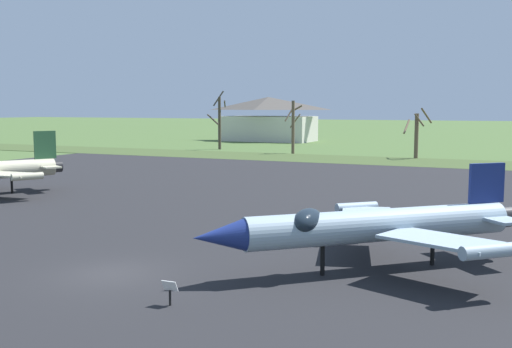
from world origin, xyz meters
TOP-DOWN VIEW (x-y plane):
  - ground_plane at (0.00, 0.00)m, footprint 600.00×600.00m
  - asphalt_apron at (0.00, 18.36)m, footprint 89.04×61.18m
  - grass_verge_strip at (0.00, 54.95)m, footprint 149.04×12.00m
  - jet_fighter_front_left at (9.26, 4.65)m, footprint 11.54×11.03m
  - info_placard_front_left at (4.28, -2.34)m, footprint 0.54×0.23m
  - bare_tree_far_left at (-30.04, 65.16)m, footprint 3.06×3.12m
  - bare_tree_left_of_center at (-16.20, 61.81)m, footprint 2.36×1.69m
  - bare_tree_center at (1.43, 60.47)m, footprint 3.31×3.22m
  - visitor_building at (-32.44, 90.11)m, footprint 18.54×9.59m

SIDE VIEW (x-z plane):
  - ground_plane at x=0.00m, z-range 0.00..0.00m
  - asphalt_apron at x=0.00m, z-range 0.00..0.05m
  - grass_verge_strip at x=0.00m, z-range 0.00..0.06m
  - info_placard_front_left at x=4.28m, z-range 0.11..1.02m
  - jet_fighter_front_left at x=9.26m, z-range -0.20..4.07m
  - bare_tree_center at x=1.43m, z-range 0.10..6.69m
  - bare_tree_left_of_center at x=-16.20m, z-range 0.33..7.94m
  - visitor_building at x=-32.44m, z-range -0.09..8.60m
  - bare_tree_far_left at x=-30.04m, z-range -0.10..9.18m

